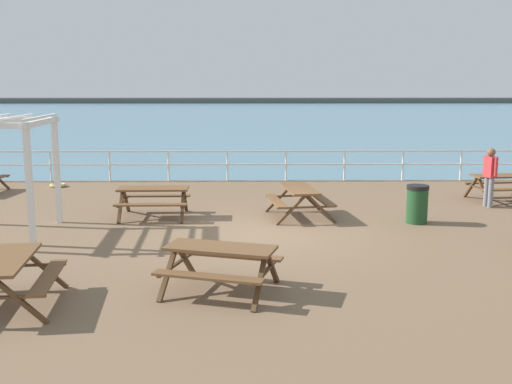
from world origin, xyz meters
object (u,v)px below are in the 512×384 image
at_px(picnic_table_near_right, 503,181).
at_px(picnic_table_seaward, 6,270).
at_px(visitor, 490,174).
at_px(litter_bin, 417,204).
at_px(picnic_table_corner, 221,258).
at_px(picnic_table_far_right, 300,195).
at_px(picnic_table_near_left, 153,195).

relative_size(picnic_table_near_right, picnic_table_seaward, 1.00).
bearing_deg(visitor, litter_bin, 19.18).
relative_size(picnic_table_near_right, picnic_table_corner, 0.91).
bearing_deg(picnic_table_far_right, visitor, -85.09).
xyz_separation_m(picnic_table_corner, visitor, (7.20, 6.88, 0.36)).
bearing_deg(picnic_table_seaward, picnic_table_corner, -85.42).
height_order(picnic_table_near_right, litter_bin, litter_bin).
relative_size(picnic_table_corner, visitor, 1.30).
distance_m(picnic_table_seaward, litter_bin, 9.70).
bearing_deg(litter_bin, picnic_table_far_right, 166.37).
bearing_deg(picnic_table_seaward, picnic_table_near_left, -17.88).
relative_size(picnic_table_near_left, picnic_table_far_right, 0.92).
xyz_separation_m(picnic_table_near_right, picnic_table_seaward, (-11.24, -8.40, 0.00)).
bearing_deg(picnic_table_far_right, picnic_table_near_right, -78.99).
relative_size(picnic_table_far_right, picnic_table_seaward, 1.02).
height_order(picnic_table_seaward, litter_bin, litter_bin).
xyz_separation_m(picnic_table_near_right, picnic_table_far_right, (-6.17, -2.12, 0.00)).
height_order(picnic_table_near_left, picnic_table_corner, same).
bearing_deg(picnic_table_seaward, picnic_table_far_right, -45.27).
bearing_deg(litter_bin, picnic_table_corner, -133.19).
xyz_separation_m(picnic_table_near_left, picnic_table_far_right, (3.78, -0.07, 0.00)).
relative_size(picnic_table_far_right, litter_bin, 2.10).
distance_m(picnic_table_near_left, picnic_table_corner, 6.05).
bearing_deg(picnic_table_near_right, picnic_table_corner, -142.30).
distance_m(picnic_table_far_right, picnic_table_seaward, 8.07).
height_order(picnic_table_near_left, litter_bin, litter_bin).
relative_size(picnic_table_near_right, litter_bin, 2.06).
bearing_deg(picnic_table_far_right, picnic_table_near_left, 81.04).
distance_m(picnic_table_near_right, litter_bin, 4.34).
height_order(picnic_table_near_left, picnic_table_seaward, same).
relative_size(picnic_table_far_right, visitor, 1.20).
relative_size(picnic_table_seaward, picnic_table_corner, 0.91).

